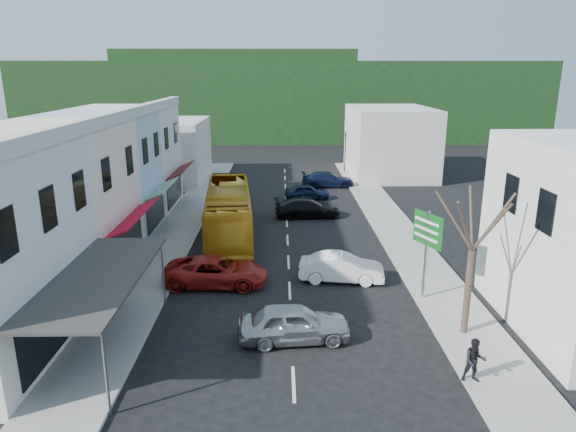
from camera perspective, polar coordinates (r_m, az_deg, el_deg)
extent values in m
plane|color=black|center=(26.10, 0.19, -8.28)|extent=(120.00, 120.00, 0.00)
cube|color=gray|center=(36.14, -12.07, -1.55)|extent=(3.00, 52.00, 0.15)
cube|color=gray|center=(36.31, 11.83, -1.45)|extent=(3.00, 52.00, 0.15)
cube|color=#521616|center=(21.38, -22.80, -6.34)|extent=(1.30, 7.65, 0.08)
cube|color=beige|center=(30.16, -24.41, 1.64)|extent=(7.00, 8.00, 8.00)
cube|color=#A4081D|center=(29.00, -16.75, -0.07)|extent=(1.30, 6.80, 0.08)
cube|color=#96B2C2|center=(36.52, -20.17, 4.36)|extent=(7.00, 6.00, 8.00)
cube|color=#195926|center=(35.57, -13.77, 3.03)|extent=(1.30, 5.10, 0.08)
cube|color=beige|center=(42.61, -17.37, 6.14)|extent=(7.00, 7.00, 8.00)
cube|color=#521616|center=(41.80, -11.85, 5.02)|extent=(1.30, 5.95, 0.08)
cube|color=#B7B2A8|center=(52.68, -13.60, 7.06)|extent=(8.00, 10.00, 6.00)
cube|color=#B7B2A8|center=(55.48, 11.19, 8.15)|extent=(8.00, 12.00, 7.00)
cube|color=black|center=(87.94, -0.55, 12.83)|extent=(80.00, 24.00, 12.00)
cube|color=black|center=(94.12, -5.63, 15.40)|extent=(40.00, 16.00, 8.00)
imported|color=orange|center=(34.41, -6.62, 0.38)|extent=(3.56, 11.78, 3.10)
imported|color=#B0B1B5|center=(21.36, 0.67, -11.98)|extent=(4.54, 2.17, 1.40)
imported|color=white|center=(27.13, 5.97, -5.80)|extent=(4.60, 2.35, 1.40)
imported|color=maroon|center=(26.75, -7.97, -6.20)|extent=(4.68, 2.09, 1.40)
imported|color=black|center=(38.62, 2.17, 0.89)|extent=(4.62, 2.17, 1.40)
imported|color=black|center=(44.04, 2.13, 2.77)|extent=(4.51, 2.10, 1.40)
imported|color=black|center=(48.92, 4.44, 4.06)|extent=(4.59, 2.08, 1.40)
imported|color=black|center=(29.31, -15.98, -4.05)|extent=(0.51, 0.67, 1.70)
imported|color=black|center=(19.61, 20.04, -14.77)|extent=(0.74, 0.50, 1.70)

